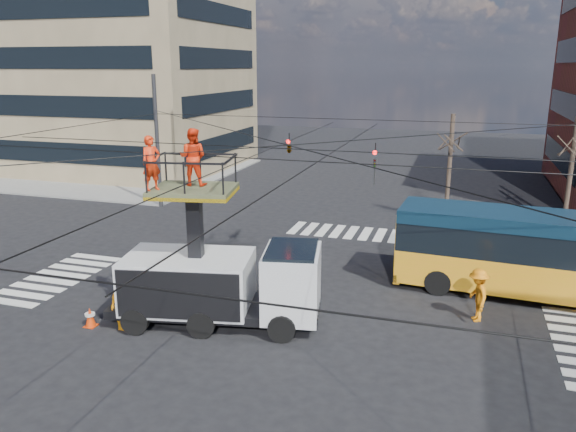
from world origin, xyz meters
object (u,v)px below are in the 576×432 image
(worker_ground, at_px, (121,302))
(traffic_cone, at_px, (90,317))
(city_bus, at_px, (552,255))
(flagger, at_px, (478,295))
(utility_truck, at_px, (220,264))

(worker_ground, bearing_deg, traffic_cone, 97.38)
(city_bus, bearing_deg, flagger, -128.65)
(worker_ground, xyz_separation_m, flagger, (11.24, 4.16, -0.00))
(city_bus, bearing_deg, utility_truck, -148.94)
(traffic_cone, bearing_deg, worker_ground, 9.69)
(city_bus, relative_size, flagger, 6.14)
(flagger, bearing_deg, traffic_cone, -86.81)
(utility_truck, bearing_deg, city_bus, 15.98)
(utility_truck, height_order, traffic_cone, utility_truck)
(traffic_cone, xyz_separation_m, flagger, (12.36, 4.35, 0.59))
(worker_ground, relative_size, flagger, 1.00)
(worker_ground, bearing_deg, utility_truck, -66.57)
(traffic_cone, relative_size, flagger, 0.36)
(city_bus, distance_m, flagger, 3.90)
(worker_ground, bearing_deg, flagger, -72.00)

